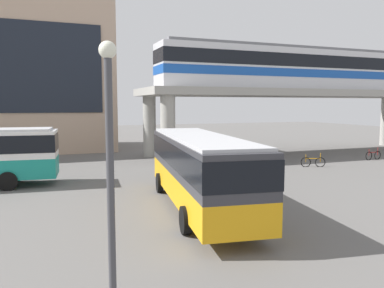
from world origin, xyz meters
The scene contains 7 objects.
ground_plane centered at (0.00, 10.00, 0.00)m, with size 120.00×120.00×0.00m, color #605E5B.
elevated_platform centered at (15.93, 14.61, 5.07)m, with size 29.67×6.97×5.87m.
train centered at (14.73, 14.61, 7.83)m, with size 24.78×2.96×3.84m.
bus_main centered at (0.08, 0.26, 1.99)m, with size 4.08×11.29×3.22m.
bicycle_red centered at (19.16, 8.97, 0.36)m, with size 1.79×0.22×1.04m.
bicycle_orange centered at (12.10, 7.74, 0.36)m, with size 1.66×0.78×1.04m.
lamp_post centered at (-4.83, -7.02, 3.46)m, with size 0.36×0.36×5.80m.
Camera 1 is at (-6.01, -14.84, 4.53)m, focal length 35.58 mm.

